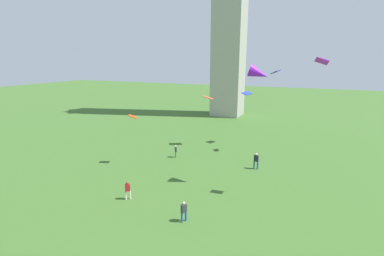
% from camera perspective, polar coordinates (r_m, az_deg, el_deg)
% --- Properties ---
extents(person_0, '(0.40, 0.47, 1.56)m').
position_cam_1_polar(person_0, '(34.81, -3.33, -4.59)').
color(person_0, '#51754C').
rests_on(person_0, ground_plane).
extents(person_1, '(0.50, 0.46, 1.67)m').
position_cam_1_polar(person_1, '(25.36, -12.93, -12.03)').
color(person_1, silver).
rests_on(person_1, ground_plane).
extents(person_2, '(0.56, 0.34, 1.82)m').
position_cam_1_polar(person_2, '(31.97, 12.88, -6.35)').
color(person_2, '#235693').
rests_on(person_2, ground_plane).
extents(person_3, '(0.42, 0.49, 1.62)m').
position_cam_1_polar(person_3, '(21.74, -1.67, -16.36)').
color(person_3, '#235693').
rests_on(person_3, ground_plane).
extents(kite_flying_0, '(1.95, 1.21, 1.64)m').
position_cam_1_polar(kite_flying_0, '(25.70, 13.38, 10.72)').
color(kite_flying_0, '#8B1AE3').
extents(kite_flying_1, '(1.35, 1.36, 0.60)m').
position_cam_1_polar(kite_flying_1, '(36.32, 16.58, 10.85)').
color(kite_flying_1, '#4025C2').
extents(kite_flying_2, '(1.15, 1.00, 0.44)m').
position_cam_1_polar(kite_flying_2, '(32.10, -11.91, 2.27)').
color(kite_flying_2, '#C03C0E').
extents(kite_flying_3, '(1.09, 0.66, 0.68)m').
position_cam_1_polar(kite_flying_3, '(24.68, 24.85, 12.24)').
color(kite_flying_3, '#B124DB').
extents(kite_flying_4, '(1.80, 1.68, 0.64)m').
position_cam_1_polar(kite_flying_4, '(38.39, 3.25, 6.19)').
color(kite_flying_4, '#CF582F').
extents(kite_flying_5, '(1.44, 1.59, 0.46)m').
position_cam_1_polar(kite_flying_5, '(39.98, 11.07, 6.94)').
color(kite_flying_5, blue).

